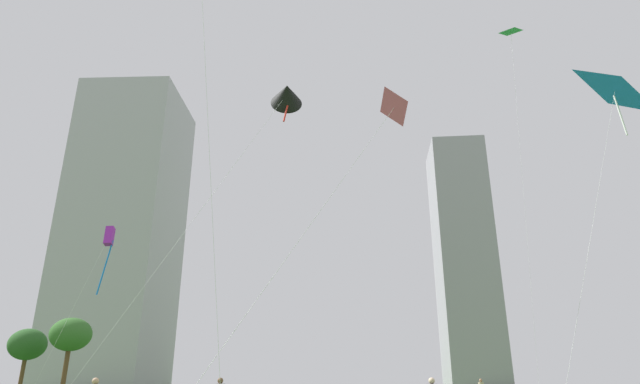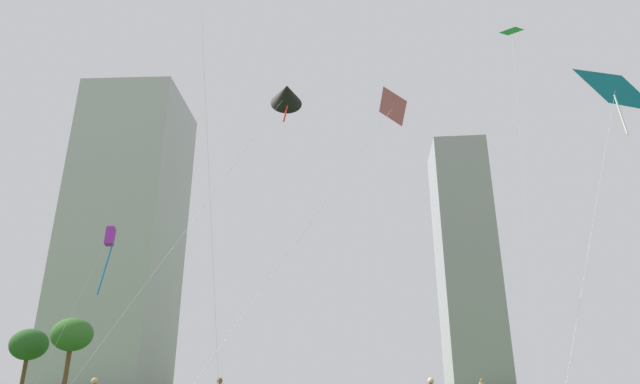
{
  "view_description": "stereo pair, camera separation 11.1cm",
  "coord_description": "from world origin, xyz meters",
  "px_view_note": "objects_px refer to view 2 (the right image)",
  "views": [
    {
      "loc": [
        -1.04,
        -14.93,
        1.61
      ],
      "look_at": [
        1.13,
        13.25,
        11.95
      ],
      "focal_mm": 28.89,
      "sensor_mm": 36.0,
      "label": 1
    },
    {
      "loc": [
        -0.93,
        -14.94,
        1.61
      ],
      "look_at": [
        1.13,
        13.25,
        11.95
      ],
      "focal_mm": 28.89,
      "sensor_mm": 36.0,
      "label": 2
    }
  ],
  "objects_px": {
    "kite_flying_0": "(392,109)",
    "kite_flying_1": "(109,239)",
    "park_tree_0": "(29,345)",
    "distant_highrise_1": "(466,258)",
    "kite_flying_4": "(512,32)",
    "park_tree_1": "(72,335)",
    "kite_flying_5": "(287,95)",
    "kite_flying_2": "(616,91)",
    "distant_highrise_0": "(126,232)"
  },
  "relations": [
    {
      "from": "kite_flying_0",
      "to": "kite_flying_1",
      "type": "relative_size",
      "value": 1.02
    },
    {
      "from": "park_tree_0",
      "to": "distant_highrise_1",
      "type": "relative_size",
      "value": 0.09
    },
    {
      "from": "kite_flying_0",
      "to": "kite_flying_4",
      "type": "height_order",
      "value": "kite_flying_4"
    },
    {
      "from": "kite_flying_1",
      "to": "park_tree_1",
      "type": "distance_m",
      "value": 16.35
    },
    {
      "from": "kite_flying_5",
      "to": "kite_flying_0",
      "type": "bearing_deg",
      "value": -66.41
    },
    {
      "from": "park_tree_0",
      "to": "park_tree_1",
      "type": "height_order",
      "value": "park_tree_1"
    },
    {
      "from": "kite_flying_0",
      "to": "kite_flying_2",
      "type": "bearing_deg",
      "value": 26.12
    },
    {
      "from": "kite_flying_4",
      "to": "kite_flying_1",
      "type": "bearing_deg",
      "value": -170.56
    },
    {
      "from": "kite_flying_2",
      "to": "park_tree_1",
      "type": "relative_size",
      "value": 2.67
    },
    {
      "from": "kite_flying_4",
      "to": "park_tree_1",
      "type": "relative_size",
      "value": 5.04
    },
    {
      "from": "kite_flying_1",
      "to": "kite_flying_4",
      "type": "relative_size",
      "value": 0.33
    },
    {
      "from": "park_tree_1",
      "to": "kite_flying_5",
      "type": "bearing_deg",
      "value": -50.91
    },
    {
      "from": "kite_flying_0",
      "to": "kite_flying_5",
      "type": "bearing_deg",
      "value": 113.59
    },
    {
      "from": "park_tree_0",
      "to": "park_tree_1",
      "type": "relative_size",
      "value": 0.89
    },
    {
      "from": "kite_flying_0",
      "to": "distant_highrise_1",
      "type": "bearing_deg",
      "value": 68.8
    },
    {
      "from": "park_tree_1",
      "to": "distant_highrise_0",
      "type": "distance_m",
      "value": 65.6
    },
    {
      "from": "kite_flying_1",
      "to": "park_tree_1",
      "type": "bearing_deg",
      "value": 115.91
    },
    {
      "from": "kite_flying_5",
      "to": "park_tree_0",
      "type": "distance_m",
      "value": 36.68
    },
    {
      "from": "kite_flying_1",
      "to": "kite_flying_5",
      "type": "relative_size",
      "value": 0.63
    },
    {
      "from": "kite_flying_0",
      "to": "kite_flying_2",
      "type": "relative_size",
      "value": 0.64
    },
    {
      "from": "kite_flying_5",
      "to": "park_tree_1",
      "type": "relative_size",
      "value": 2.65
    },
    {
      "from": "park_tree_0",
      "to": "distant_highrise_0",
      "type": "bearing_deg",
      "value": 100.02
    },
    {
      "from": "kite_flying_5",
      "to": "distant_highrise_1",
      "type": "bearing_deg",
      "value": 65.62
    },
    {
      "from": "distant_highrise_0",
      "to": "park_tree_0",
      "type": "bearing_deg",
      "value": -73.4
    },
    {
      "from": "kite_flying_0",
      "to": "distant_highrise_1",
      "type": "distance_m",
      "value": 136.13
    },
    {
      "from": "kite_flying_0",
      "to": "kite_flying_1",
      "type": "height_order",
      "value": "kite_flying_0"
    },
    {
      "from": "park_tree_0",
      "to": "distant_highrise_1",
      "type": "xyz_separation_m",
      "value": [
        75.81,
        90.45,
        29.86
      ]
    },
    {
      "from": "kite_flying_2",
      "to": "kite_flying_1",
      "type": "bearing_deg",
      "value": 160.17
    },
    {
      "from": "kite_flying_1",
      "to": "kite_flying_2",
      "type": "distance_m",
      "value": 33.08
    },
    {
      "from": "park_tree_1",
      "to": "kite_flying_1",
      "type": "bearing_deg",
      "value": -64.09
    },
    {
      "from": "kite_flying_2",
      "to": "kite_flying_5",
      "type": "height_order",
      "value": "kite_flying_2"
    },
    {
      "from": "kite_flying_1",
      "to": "park_tree_0",
      "type": "bearing_deg",
      "value": 124.91
    },
    {
      "from": "kite_flying_4",
      "to": "park_tree_0",
      "type": "relative_size",
      "value": 5.66
    },
    {
      "from": "kite_flying_4",
      "to": "park_tree_0",
      "type": "distance_m",
      "value": 55.01
    },
    {
      "from": "kite_flying_4",
      "to": "distant_highrise_0",
      "type": "height_order",
      "value": "distant_highrise_0"
    },
    {
      "from": "kite_flying_4",
      "to": "park_tree_1",
      "type": "height_order",
      "value": "kite_flying_4"
    },
    {
      "from": "kite_flying_1",
      "to": "kite_flying_4",
      "type": "bearing_deg",
      "value": 9.44
    },
    {
      "from": "kite_flying_1",
      "to": "distant_highrise_0",
      "type": "bearing_deg",
      "value": 106.42
    },
    {
      "from": "kite_flying_2",
      "to": "kite_flying_4",
      "type": "bearing_deg",
      "value": 78.58
    },
    {
      "from": "kite_flying_4",
      "to": "kite_flying_2",
      "type": "bearing_deg",
      "value": -101.42
    },
    {
      "from": "kite_flying_2",
      "to": "distant_highrise_1",
      "type": "bearing_deg",
      "value": 73.98
    },
    {
      "from": "park_tree_1",
      "to": "distant_highrise_0",
      "type": "relative_size",
      "value": 0.11
    },
    {
      "from": "kite_flying_0",
      "to": "park_tree_1",
      "type": "xyz_separation_m",
      "value": [
        -22.64,
        32.12,
        -5.87
      ]
    },
    {
      "from": "kite_flying_4",
      "to": "kite_flying_5",
      "type": "relative_size",
      "value": 1.9
    },
    {
      "from": "kite_flying_1",
      "to": "distant_highrise_1",
      "type": "height_order",
      "value": "distant_highrise_1"
    },
    {
      "from": "kite_flying_1",
      "to": "park_tree_0",
      "type": "height_order",
      "value": "kite_flying_1"
    },
    {
      "from": "kite_flying_5",
      "to": "park_tree_1",
      "type": "bearing_deg",
      "value": 129.09
    },
    {
      "from": "kite_flying_0",
      "to": "kite_flying_5",
      "type": "distance_m",
      "value": 11.64
    },
    {
      "from": "kite_flying_4",
      "to": "park_tree_1",
      "type": "bearing_deg",
      "value": 168.49
    },
    {
      "from": "kite_flying_5",
      "to": "park_tree_1",
      "type": "height_order",
      "value": "kite_flying_5"
    }
  ]
}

